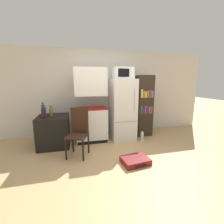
{
  "coord_description": "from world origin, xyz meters",
  "views": [
    {
      "loc": [
        -0.78,
        -2.56,
        1.55
      ],
      "look_at": [
        0.05,
        0.85,
        0.86
      ],
      "focal_mm": 24.0,
      "sensor_mm": 36.0,
      "label": 1
    }
  ],
  "objects": [
    {
      "name": "side_table",
      "position": [
        -1.34,
        1.22,
        0.38
      ],
      "size": [
        0.72,
        0.76,
        0.76
      ],
      "color": "black",
      "rests_on": "ground_plane"
    },
    {
      "name": "wall_back",
      "position": [
        0.2,
        2.0,
        1.25
      ],
      "size": [
        6.4,
        0.1,
        2.49
      ],
      "color": "beige",
      "rests_on": "ground_plane"
    },
    {
      "name": "bookshelf",
      "position": [
        1.16,
        1.43,
        0.88
      ],
      "size": [
        0.45,
        0.35,
        1.76
      ],
      "color": "#2D2319",
      "rests_on": "ground_plane"
    },
    {
      "name": "bottle_green_tall",
      "position": [
        -1.6,
        1.52,
        0.88
      ],
      "size": [
        0.09,
        0.09,
        0.3
      ],
      "color": "#1E6028",
      "rests_on": "side_table"
    },
    {
      "name": "kitchen_hutch",
      "position": [
        -0.4,
        1.34,
        0.9
      ],
      "size": [
        0.83,
        0.54,
        1.92
      ],
      "color": "white",
      "rests_on": "ground_plane"
    },
    {
      "name": "bottle_wine_dark",
      "position": [
        -1.51,
        1.02,
        0.87
      ],
      "size": [
        0.08,
        0.08,
        0.26
      ],
      "color": "black",
      "rests_on": "side_table"
    },
    {
      "name": "refrigerator",
      "position": [
        0.46,
        1.3,
        0.82
      ],
      "size": [
        0.64,
        0.63,
        1.65
      ],
      "color": "silver",
      "rests_on": "ground_plane"
    },
    {
      "name": "chair",
      "position": [
        -0.75,
        0.6,
        0.59
      ],
      "size": [
        0.52,
        0.52,
        1.02
      ],
      "rotation": [
        0.0,
        0.0,
        -0.38
      ],
      "color": "black",
      "rests_on": "ground_plane"
    },
    {
      "name": "water_bottle_front",
      "position": [
        0.95,
        1.04,
        0.12
      ],
      "size": [
        0.09,
        0.09,
        0.28
      ],
      "color": "silver",
      "rests_on": "ground_plane"
    },
    {
      "name": "ground_plane",
      "position": [
        0.0,
        0.0,
        0.0
      ],
      "size": [
        24.0,
        24.0,
        0.0
      ],
      "primitive_type": "plane",
      "color": "tan"
    },
    {
      "name": "bottle_amber_beer",
      "position": [
        -1.53,
        1.2,
        0.84
      ],
      "size": [
        0.07,
        0.07,
        0.19
      ],
      "color": "brown",
      "rests_on": "side_table"
    },
    {
      "name": "bottle_blue_soda",
      "position": [
        -1.56,
        1.42,
        0.87
      ],
      "size": [
        0.09,
        0.09,
        0.25
      ],
      "color": "#1E47A3",
      "rests_on": "side_table"
    },
    {
      "name": "bottle_olive_oil",
      "position": [
        -1.36,
        1.17,
        0.87
      ],
      "size": [
        0.07,
        0.07,
        0.25
      ],
      "color": "#566619",
      "rests_on": "side_table"
    },
    {
      "name": "suitcase_large_flat",
      "position": [
        0.3,
        -0.05,
        0.06
      ],
      "size": [
        0.56,
        0.46,
        0.11
      ],
      "rotation": [
        0.0,
        0.0,
        0.12
      ],
      "color": "maroon",
      "rests_on": "ground_plane"
    },
    {
      "name": "microwave",
      "position": [
        0.46,
        1.29,
        1.8
      ],
      "size": [
        0.5,
        0.36,
        0.3
      ],
      "color": "silver",
      "rests_on": "refrigerator"
    }
  ]
}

